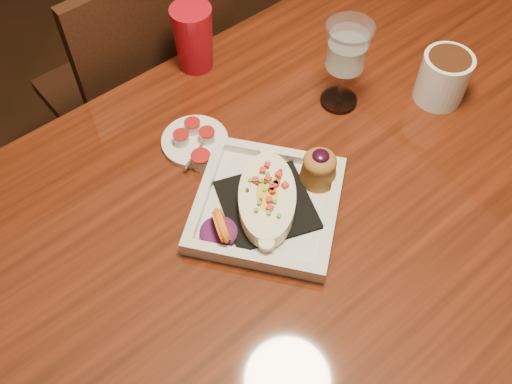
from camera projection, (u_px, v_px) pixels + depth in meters
floor at (293, 338)px, 1.65m from camera, size 7.00×7.00×0.00m
table at (311, 215)px, 1.12m from camera, size 1.50×0.90×0.75m
chair_far at (146, 92)px, 1.52m from camera, size 0.42×0.42×0.93m
plate at (273, 198)px, 0.99m from camera, size 0.34×0.34×0.08m
coffee_mug at (444, 75)px, 1.13m from camera, size 0.13×0.10×0.10m
goblet at (347, 52)px, 1.06m from camera, size 0.09×0.09×0.19m
saucer at (195, 140)px, 1.09m from camera, size 0.13×0.13×0.09m
creamer_loose at (201, 160)px, 1.05m from camera, size 0.04×0.04×0.03m
red_tumbler at (193, 38)px, 1.17m from camera, size 0.08×0.08×0.14m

